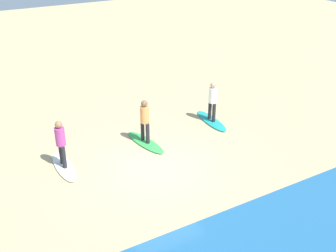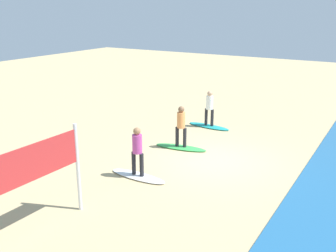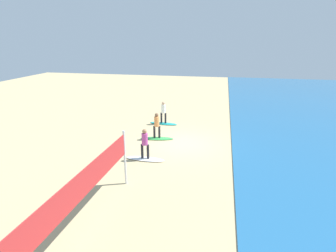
% 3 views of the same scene
% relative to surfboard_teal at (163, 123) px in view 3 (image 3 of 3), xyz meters
% --- Properties ---
extents(ground_plane, '(60.00, 60.00, 0.00)m').
position_rel_surfboard_teal_xyz_m(ground_plane, '(3.62, 1.97, -0.04)').
color(ground_plane, tan).
extents(surfboard_teal, '(0.73, 2.14, 0.09)m').
position_rel_surfboard_teal_xyz_m(surfboard_teal, '(0.00, 0.00, 0.00)').
color(surfboard_teal, teal).
rests_on(surfboard_teal, ground).
extents(surfer_teal, '(0.32, 0.46, 1.64)m').
position_rel_surfboard_teal_xyz_m(surfer_teal, '(0.00, 0.00, 0.99)').
color(surfer_teal, '#232328').
rests_on(surfer_teal, surfboard_teal).
extents(surfboard_green, '(0.88, 2.16, 0.09)m').
position_rel_surfboard_teal_xyz_m(surfboard_green, '(3.17, 0.27, 0.00)').
color(surfboard_green, green).
rests_on(surfboard_green, ground).
extents(surfer_green, '(0.32, 0.46, 1.64)m').
position_rel_surfboard_teal_xyz_m(surfer_green, '(3.17, 0.27, 0.99)').
color(surfer_green, '#232328').
rests_on(surfer_green, surfboard_green).
extents(surfboard_white, '(0.60, 2.11, 0.09)m').
position_rel_surfboard_teal_xyz_m(surfboard_white, '(6.29, 0.39, 0.00)').
color(surfboard_white, white).
rests_on(surfboard_white, ground).
extents(surfer_white, '(0.32, 0.46, 1.64)m').
position_rel_surfboard_teal_xyz_m(surfer_white, '(6.29, 0.39, 0.99)').
color(surfer_white, '#232328').
rests_on(surfer_white, surfboard_white).
extents(volleyball_net, '(9.10, 0.36, 2.50)m').
position_rel_surfboard_teal_xyz_m(volleyball_net, '(13.34, 0.11, 1.74)').
color(volleyball_net, silver).
rests_on(volleyball_net, ground).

